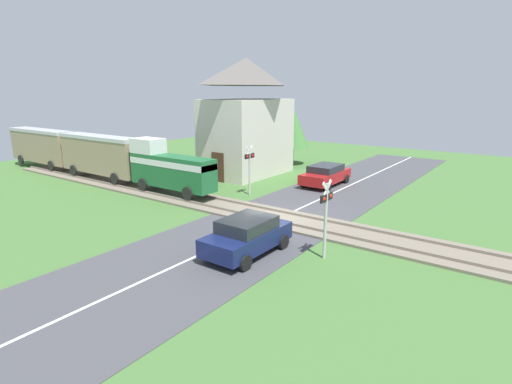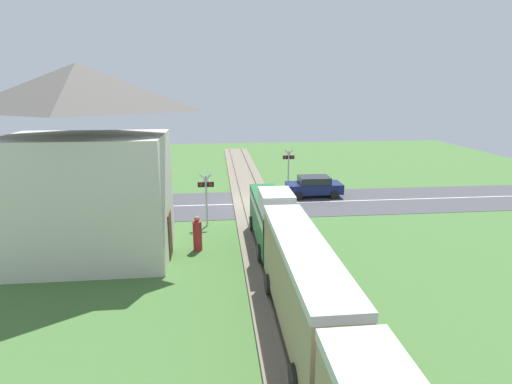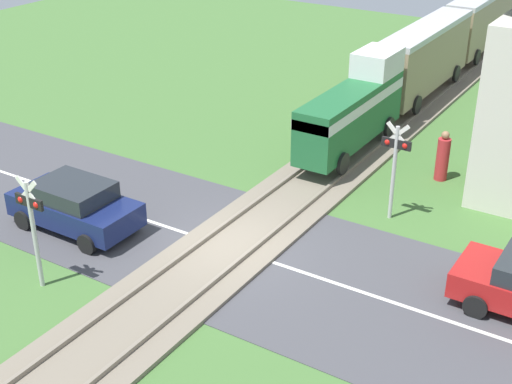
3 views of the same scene
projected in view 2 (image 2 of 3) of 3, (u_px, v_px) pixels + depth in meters
ground_plane at (254, 204)px, 27.02m from camera, size 60.00×60.00×0.00m
road_surface at (254, 204)px, 27.01m from camera, size 48.00×6.40×0.02m
track_bed at (254, 203)px, 27.00m from camera, size 2.80×48.00×0.24m
train at (309, 301)px, 11.17m from camera, size 1.58×22.47×3.18m
car_near_crossing at (314, 186)px, 28.64m from camera, size 3.93×1.94×1.48m
car_far_side at (124, 203)px, 24.62m from camera, size 4.40×2.03×1.42m
crossing_signal_west_approach at (288, 163)px, 30.75m from camera, size 0.90×0.18×3.08m
crossing_signal_east_approach at (206, 192)px, 22.27m from camera, size 0.90×0.18×3.08m
station_building at (87, 169)px, 17.33m from camera, size 7.29×4.66×8.64m
pedestrian_by_station at (197, 235)px, 19.22m from camera, size 0.43×0.43×1.74m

